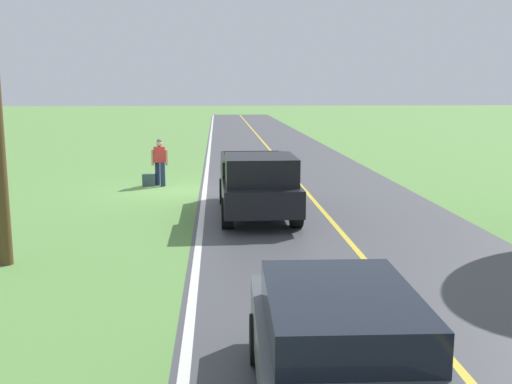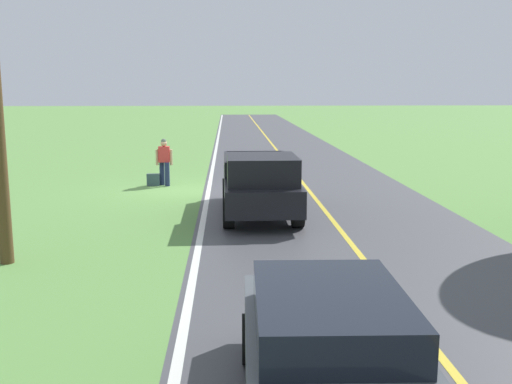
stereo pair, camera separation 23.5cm
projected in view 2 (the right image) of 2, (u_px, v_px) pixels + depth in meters
The scene contains 8 objects.
ground_plane at pixel (186, 190), 21.04m from camera, with size 200.00×200.00×0.00m, color #609347.
road_surface at pixel (308, 189), 21.25m from camera, with size 7.47×120.00×0.00m, color #47474C.
lane_edge_line at pixel (209, 190), 21.08m from camera, with size 0.16×117.60×0.00m, color silver.
lane_centre_line at pixel (308, 189), 21.25m from camera, with size 0.14×117.60×0.00m, color gold.
hitchhiker_walking at pixel (164, 159), 21.96m from camera, with size 0.62×0.51×1.75m.
suitcase_carried at pixel (153, 180), 22.00m from camera, with size 0.20×0.46×0.45m, color #384C56.
pickup_truck_passing at pixel (260, 182), 16.69m from camera, with size 2.14×5.42×1.82m.
sedan_ahead_same_lane at pixel (331, 353), 6.44m from camera, with size 2.01×4.44×1.41m.
Camera 2 is at (-1.51, 20.83, 3.60)m, focal length 41.60 mm.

